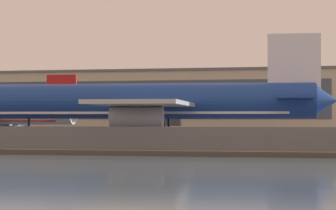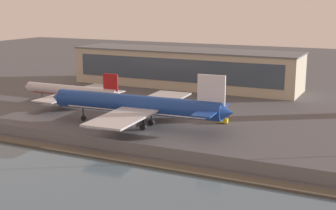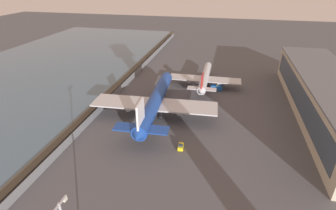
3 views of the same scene
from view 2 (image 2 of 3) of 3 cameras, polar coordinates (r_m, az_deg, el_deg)
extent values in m
plane|color=#4C4C51|center=(117.63, -2.65, -3.48)|extent=(500.00, 500.00, 0.00)
cube|color=#474238|center=(100.83, -8.24, -6.18)|extent=(320.00, 3.00, 0.50)
cube|color=slate|center=(104.06, -6.87, -4.91)|extent=(280.00, 0.08, 2.73)
cylinder|color=slate|center=(104.06, -6.87, -4.91)|extent=(0.10, 0.10, 2.73)
cylinder|color=#193D93|center=(123.19, -3.93, 0.10)|extent=(47.07, 7.50, 4.88)
cone|color=#193D93|center=(135.88, -13.33, 0.95)|extent=(3.43, 4.80, 4.63)
cone|color=#193D93|center=(114.53, 7.24, -0.92)|extent=(3.41, 4.56, 4.39)
cube|color=#232D3D|center=(133.93, -12.23, 1.11)|extent=(2.91, 4.29, 1.46)
cube|color=silver|center=(123.49, -3.93, -0.51)|extent=(40.00, 6.13, 0.88)
cube|color=#B7BABF|center=(112.55, -5.41, -1.43)|extent=(11.56, 23.04, 0.49)
cube|color=#B7BABF|center=(132.32, -0.85, 0.72)|extent=(11.56, 23.04, 0.49)
cylinder|color=#B7BABF|center=(115.12, -5.60, -1.93)|extent=(6.70, 3.05, 2.68)
cylinder|color=#B7BABF|center=(131.60, -1.72, -0.06)|extent=(6.70, 3.05, 2.68)
cube|color=silver|center=(114.65, 5.30, 1.64)|extent=(7.05, 0.98, 8.29)
cube|color=#193D93|center=(111.75, 4.62, -1.00)|extent=(5.14, 8.50, 0.39)
cube|color=#193D93|center=(119.43, 5.85, -0.15)|extent=(5.14, 8.50, 0.39)
cylinder|color=black|center=(132.03, -10.30, -0.96)|extent=(0.34, 0.34, 2.85)
cylinder|color=black|center=(132.37, -10.27, -1.56)|extent=(1.39, 0.61, 1.37)
cylinder|color=black|center=(120.44, -3.05, -2.07)|extent=(0.39, 0.39, 2.85)
cylinder|color=black|center=(120.81, -3.04, -2.72)|extent=(1.63, 1.18, 1.57)
cylinder|color=black|center=(124.93, -2.04, -1.53)|extent=(0.39, 0.39, 2.85)
cylinder|color=black|center=(125.28, -2.03, -2.16)|extent=(1.63, 1.18, 1.57)
cylinder|color=silver|center=(153.55, -11.74, 1.70)|extent=(34.25, 3.73, 3.53)
cone|color=silver|center=(164.99, -16.76, 2.16)|extent=(2.32, 3.37, 3.36)
cone|color=silver|center=(143.48, -5.96, 1.15)|extent=(2.31, 3.19, 3.18)
cube|color=#232D3D|center=(163.37, -16.16, 2.26)|extent=(1.96, 3.01, 1.06)
cube|color=#B21919|center=(153.73, -11.72, 1.34)|extent=(29.11, 3.00, 0.64)
cube|color=#B7BABF|center=(146.24, -13.13, 0.93)|extent=(7.63, 16.47, 0.35)
cube|color=#B7BABF|center=(159.15, -9.46, 2.00)|extent=(7.63, 16.47, 0.35)
cylinder|color=#B7BABF|center=(148.11, -13.10, 0.62)|extent=(4.80, 1.97, 1.94)
cylinder|color=#B7BABF|center=(158.89, -10.02, 1.54)|extent=(4.80, 1.97, 1.94)
cube|color=#B21919|center=(144.42, -7.02, 2.62)|extent=(5.14, 0.45, 6.01)
cube|color=silver|center=(142.52, -7.63, 1.14)|extent=(3.46, 6.04, 0.28)
cube|color=silver|center=(147.50, -6.36, 1.55)|extent=(3.46, 6.04, 0.28)
cylinder|color=black|center=(161.50, -15.09, 1.04)|extent=(0.25, 0.25, 2.07)
cylinder|color=black|center=(161.70, -15.07, 0.68)|extent=(0.99, 0.39, 0.99)
cylinder|color=black|center=(151.21, -11.39, 0.47)|extent=(0.28, 0.28, 2.07)
cylinder|color=black|center=(151.43, -11.37, 0.08)|extent=(1.14, 0.80, 1.14)
cylinder|color=black|center=(154.13, -10.57, 0.72)|extent=(0.28, 0.28, 2.07)
cylinder|color=black|center=(154.34, -10.55, 0.35)|extent=(1.14, 0.80, 1.14)
cube|color=yellow|center=(128.15, 6.59, -1.87)|extent=(3.31, 1.83, 1.11)
cube|color=#283847|center=(127.86, 6.77, -1.54)|extent=(1.21, 1.36, 0.50)
cylinder|color=black|center=(128.65, 7.09, -2.01)|extent=(0.71, 0.27, 0.70)
cylinder|color=black|center=(127.37, 6.93, -2.15)|extent=(0.71, 0.27, 0.70)
cylinder|color=black|center=(129.13, 6.24, -1.94)|extent=(0.71, 0.27, 0.70)
cylinder|color=black|center=(127.86, 6.07, -2.08)|extent=(0.71, 0.27, 0.70)
cube|color=#19519E|center=(156.28, -9.08, 0.84)|extent=(2.57, 5.37, 2.07)
cube|color=#283847|center=(157.57, -8.66, 1.10)|extent=(2.09, 1.32, 0.83)
cube|color=orange|center=(156.06, -9.10, 1.25)|extent=(1.09, 0.59, 0.16)
cylinder|color=black|center=(158.25, -8.95, 0.68)|extent=(0.30, 0.86, 0.84)
cylinder|color=black|center=(157.08, -8.43, 0.61)|extent=(0.30, 0.86, 0.84)
cylinder|color=black|center=(155.85, -9.71, 0.47)|extent=(0.30, 0.86, 0.84)
cylinder|color=black|center=(154.66, -9.19, 0.40)|extent=(0.30, 0.86, 0.84)
cube|color=#BCB299|center=(182.54, 2.05, 4.46)|extent=(88.79, 20.19, 13.95)
cube|color=#3D4C5B|center=(173.26, 0.69, 4.28)|extent=(81.68, 0.16, 8.37)
cube|color=#5B5E63|center=(181.68, 2.07, 6.72)|extent=(89.39, 20.79, 0.50)
camera|label=1|loc=(50.91, -37.01, -24.49)|focal=70.00mm
camera|label=3|loc=(131.17, 37.80, 16.70)|focal=28.00mm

